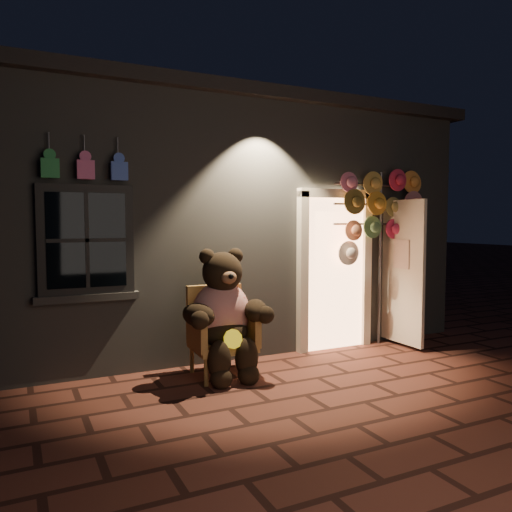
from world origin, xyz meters
TOP-DOWN VIEW (x-y plane):
  - ground at (0.00, 0.00)m, footprint 60.00×60.00m
  - shop_building at (0.00, 3.99)m, footprint 7.30×5.95m
  - wicker_armchair at (-0.51, 1.04)m, footprint 0.72×0.65m
  - teddy_bear at (-0.52, 0.91)m, footprint 1.07×0.84m
  - hat_rack at (2.00, 1.28)m, footprint 1.48×0.22m

SIDE VIEW (x-z plane):
  - ground at x=0.00m, z-range 0.00..0.00m
  - wicker_armchair at x=-0.51m, z-range 0.00..1.01m
  - teddy_bear at x=-0.52m, z-range -0.02..1.45m
  - shop_building at x=0.00m, z-range -0.02..3.49m
  - hat_rack at x=2.00m, z-range 0.69..3.15m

